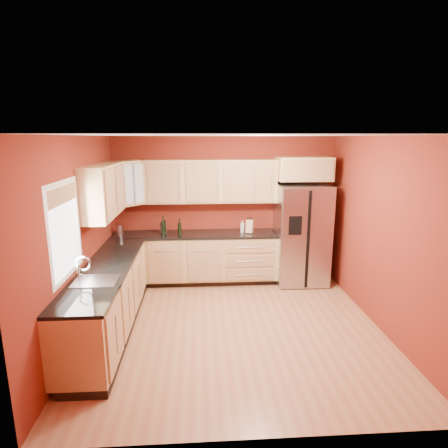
{
  "coord_description": "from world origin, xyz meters",
  "views": [
    {
      "loc": [
        -0.45,
        -4.73,
        2.57
      ],
      "look_at": [
        -0.08,
        0.9,
        1.27
      ],
      "focal_mm": 30.0,
      "sensor_mm": 36.0,
      "label": 1
    }
  ],
  "objects_px": {
    "wine_bottle_a": "(180,227)",
    "knife_block": "(250,226)",
    "refrigerator": "(301,234)",
    "canister_left": "(120,230)",
    "soap_dispenser": "(242,226)"
  },
  "relations": [
    {
      "from": "wine_bottle_a",
      "to": "knife_block",
      "type": "distance_m",
      "value": 1.23
    },
    {
      "from": "soap_dispenser",
      "to": "canister_left",
      "type": "bearing_deg",
      "value": -178.74
    },
    {
      "from": "wine_bottle_a",
      "to": "knife_block",
      "type": "height_order",
      "value": "wine_bottle_a"
    },
    {
      "from": "canister_left",
      "to": "wine_bottle_a",
      "type": "distance_m",
      "value": 1.04
    },
    {
      "from": "canister_left",
      "to": "refrigerator",
      "type": "bearing_deg",
      "value": -0.96
    },
    {
      "from": "refrigerator",
      "to": "soap_dispenser",
      "type": "height_order",
      "value": "refrigerator"
    },
    {
      "from": "canister_left",
      "to": "knife_block",
      "type": "relative_size",
      "value": 0.73
    },
    {
      "from": "canister_left",
      "to": "wine_bottle_a",
      "type": "xyz_separation_m",
      "value": [
        1.04,
        -0.06,
        0.06
      ]
    },
    {
      "from": "canister_left",
      "to": "wine_bottle_a",
      "type": "bearing_deg",
      "value": -3.29
    },
    {
      "from": "refrigerator",
      "to": "canister_left",
      "type": "xyz_separation_m",
      "value": [
        -3.2,
        0.05,
        0.12
      ]
    },
    {
      "from": "wine_bottle_a",
      "to": "knife_block",
      "type": "relative_size",
      "value": 1.23
    },
    {
      "from": "refrigerator",
      "to": "canister_left",
      "type": "distance_m",
      "value": 3.2
    },
    {
      "from": "refrigerator",
      "to": "wine_bottle_a",
      "type": "height_order",
      "value": "refrigerator"
    },
    {
      "from": "refrigerator",
      "to": "knife_block",
      "type": "height_order",
      "value": "refrigerator"
    },
    {
      "from": "refrigerator",
      "to": "wine_bottle_a",
      "type": "distance_m",
      "value": 2.17
    }
  ]
}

